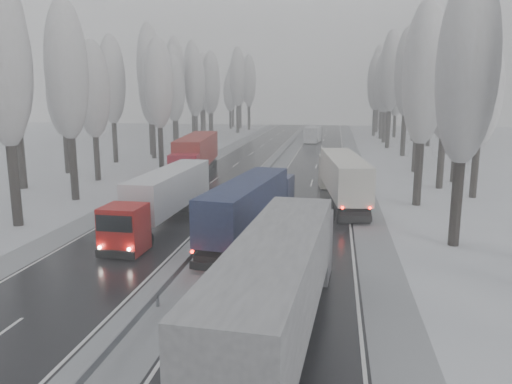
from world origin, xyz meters
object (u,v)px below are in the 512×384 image
(truck_cream_box, at_px, (342,175))
(box_truck_distant, at_px, (313,134))
(truck_red_red, at_px, (196,154))
(truck_red_white, at_px, (165,195))
(truck_grey_tarp, at_px, (282,277))
(truck_blue_box, at_px, (252,203))

(truck_cream_box, relative_size, box_truck_distant, 2.00)
(truck_cream_box, distance_m, box_truck_distant, 52.75)
(truck_red_red, bearing_deg, box_truck_distant, 68.78)
(truck_red_white, bearing_deg, truck_grey_tarp, -55.74)
(truck_blue_box, bearing_deg, truck_cream_box, 69.31)
(truck_red_white, bearing_deg, truck_red_red, 101.07)
(truck_cream_box, relative_size, truck_red_white, 1.10)
(truck_grey_tarp, xyz_separation_m, truck_cream_box, (2.48, 24.91, -0.13))
(truck_cream_box, distance_m, truck_red_white, 15.60)
(truck_red_white, height_order, truck_red_red, truck_red_red)
(truck_blue_box, bearing_deg, truck_red_red, 121.87)
(box_truck_distant, xyz_separation_m, truck_red_red, (-11.00, -42.18, 1.16))
(truck_blue_box, relative_size, truck_cream_box, 0.93)
(box_truck_distant, relative_size, truck_red_white, 0.55)
(truck_grey_tarp, bearing_deg, truck_cream_box, 88.02)
(truck_grey_tarp, height_order, truck_cream_box, truck_grey_tarp)
(truck_cream_box, bearing_deg, truck_red_white, -150.28)
(truck_red_red, bearing_deg, truck_blue_box, -71.96)
(truck_grey_tarp, relative_size, truck_blue_box, 1.13)
(truck_grey_tarp, height_order, truck_blue_box, truck_grey_tarp)
(truck_grey_tarp, relative_size, truck_red_white, 1.15)
(truck_cream_box, bearing_deg, box_truck_distant, 88.13)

